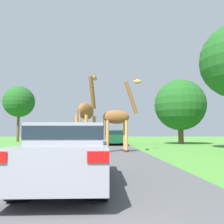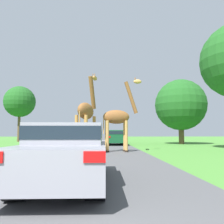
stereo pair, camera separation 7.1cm
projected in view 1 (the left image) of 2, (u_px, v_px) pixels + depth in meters
name	position (u px, v px, depth m)	size (l,w,h in m)	color
road	(97.00, 142.00, 31.38)	(6.90, 120.00, 0.00)	#4C4C4F
giraffe_near_road	(118.00, 118.00, 15.74)	(2.66, 0.98, 5.04)	tan
giraffe_companion	(87.00, 114.00, 13.75)	(1.25, 2.61, 5.06)	#B77F3D
car_lead_maroon	(70.00, 151.00, 5.83)	(1.82, 4.81, 1.45)	gray
car_queue_right	(115.00, 137.00, 24.75)	(1.94, 4.65, 1.52)	#144C28
car_queue_left	(116.00, 136.00, 29.64)	(1.78, 3.95, 1.54)	black
tree_centre_back	(19.00, 102.00, 33.70)	(4.40, 4.40, 7.89)	brown
tree_right_cluster	(180.00, 105.00, 26.72)	(5.73, 5.73, 7.26)	brown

